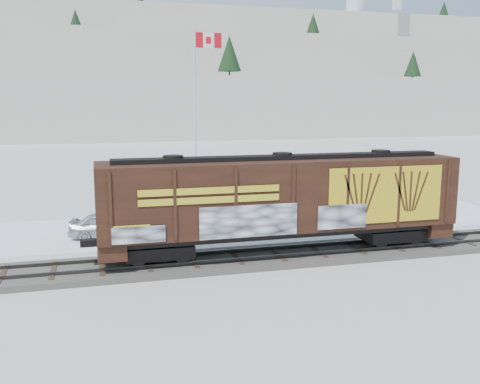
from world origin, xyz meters
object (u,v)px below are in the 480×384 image
object	(u,v)px
car_silver	(109,225)
car_white	(298,210)
car_dark	(326,211)
flagpole	(197,144)
hopper_railcar	(282,198)

from	to	relation	value
car_silver	car_white	world-z (taller)	car_white
car_white	car_dark	world-z (taller)	car_white
car_white	car_dark	distance (m)	1.67
flagpole	car_white	bearing A→B (deg)	-49.11
car_silver	flagpole	bearing A→B (deg)	-28.06
car_dark	hopper_railcar	bearing A→B (deg)	160.51
car_white	car_dark	size ratio (longest dim) A/B	0.94
car_silver	car_dark	size ratio (longest dim) A/B	0.85
hopper_railcar	car_white	size ratio (longest dim) A/B	3.59
hopper_railcar	car_dark	world-z (taller)	hopper_railcar
car_white	car_silver	bearing A→B (deg)	95.35
hopper_railcar	car_silver	world-z (taller)	hopper_railcar
hopper_railcar	flagpole	size ratio (longest dim) A/B	1.39
flagpole	car_dark	world-z (taller)	flagpole
hopper_railcar	flagpole	bearing A→B (deg)	96.97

